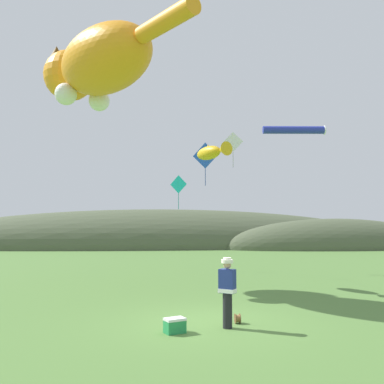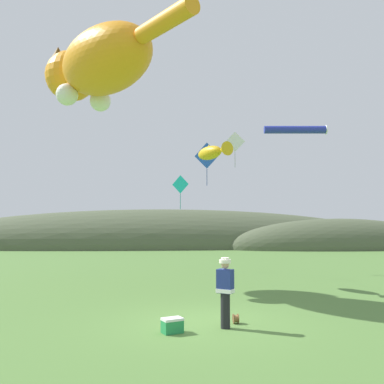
{
  "view_description": "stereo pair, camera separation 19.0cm",
  "coord_description": "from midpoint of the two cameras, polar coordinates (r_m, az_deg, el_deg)",
  "views": [
    {
      "loc": [
        -1.71,
        -11.4,
        2.73
      ],
      "look_at": [
        0.0,
        4.0,
        3.75
      ],
      "focal_mm": 40.0,
      "sensor_mm": 36.0,
      "label": 1
    },
    {
      "loc": [
        -1.53,
        -11.42,
        2.73
      ],
      "look_at": [
        0.0,
        4.0,
        3.75
      ],
      "focal_mm": 40.0,
      "sensor_mm": 36.0,
      "label": 2
    }
  ],
  "objects": [
    {
      "name": "kite_spool",
      "position": [
        11.86,
        5.61,
        -16.44
      ],
      "size": [
        0.14,
        0.26,
        0.26
      ],
      "color": "olive",
      "rests_on": "ground"
    },
    {
      "name": "kite_giant_cat",
      "position": [
        19.05,
        -12.95,
        16.09
      ],
      "size": [
        6.4,
        8.75,
        3.06
      ],
      "color": "orange"
    },
    {
      "name": "ground_plane",
      "position": [
        11.84,
        1.76,
        -17.11
      ],
      "size": [
        120.0,
        120.0,
        0.0
      ],
      "primitive_type": "plane",
      "color": "#517A38"
    },
    {
      "name": "picnic_cooler",
      "position": [
        10.87,
        -2.84,
        -17.34
      ],
      "size": [
        0.58,
        0.49,
        0.36
      ],
      "color": "#268C4C",
      "rests_on": "ground"
    },
    {
      "name": "distant_hill_ridge",
      "position": [
        43.88,
        -0.78,
        -7.35
      ],
      "size": [
        53.81,
        13.83,
        7.72
      ],
      "color": "#4C563D",
      "rests_on": "ground"
    },
    {
      "name": "kite_fish_windsock",
      "position": [
        18.97,
        2.36,
        5.34
      ],
      "size": [
        1.48,
        2.33,
        0.7
      ],
      "color": "gold"
    },
    {
      "name": "kite_tube_streamer",
      "position": [
        20.99,
        13.26,
        8.05
      ],
      "size": [
        2.97,
        0.69,
        0.44
      ],
      "color": "#2633A5"
    },
    {
      "name": "festival_attendant",
      "position": [
        11.19,
        4.24,
        -12.91
      ],
      "size": [
        0.49,
        0.46,
        1.77
      ],
      "color": "black",
      "rests_on": "ground"
    },
    {
      "name": "kite_diamond_white",
      "position": [
        24.71,
        5.27,
        6.62
      ],
      "size": [
        1.09,
        0.4,
        2.05
      ],
      "color": "white"
    },
    {
      "name": "kite_diamond_blue",
      "position": [
        22.6,
        1.54,
        4.84
      ],
      "size": [
        1.24,
        0.65,
        2.29
      ],
      "color": "blue"
    },
    {
      "name": "kite_diamond_teal",
      "position": [
        24.44,
        -2.04,
        0.98
      ],
      "size": [
        0.9,
        0.56,
        1.95
      ],
      "color": "#19BFBF"
    }
  ]
}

